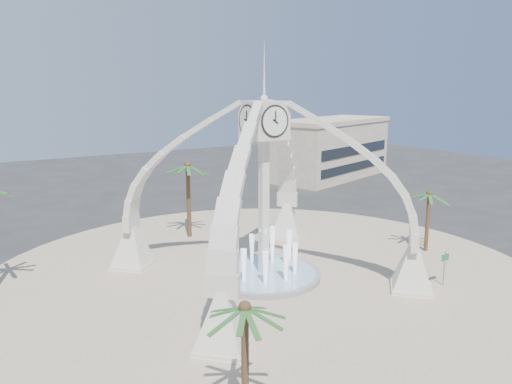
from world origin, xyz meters
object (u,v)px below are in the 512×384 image
fountain (264,274)px  street_sign (445,262)px  clock_tower (264,188)px  palm_north (188,166)px  palm_south (245,309)px  palm_east (430,195)px

fountain → street_sign: 12.29m
clock_tower → palm_north: clock_tower is taller
clock_tower → palm_south: (-8.92, -12.40, -1.69)m
clock_tower → fountain: size_ratio=2.24×
palm_east → palm_south: 25.43m
palm_north → street_sign: size_ratio=2.98×
street_sign → clock_tower: bearing=138.0°
fountain → street_sign: size_ratio=3.27×
palm_south → palm_east: bearing=23.6°
palm_east → street_sign: palm_east is taller
clock_tower → palm_south: bearing=-125.7°
clock_tower → palm_east: bearing=-8.8°
clock_tower → street_sign: (9.44, -7.74, -4.74)m
palm_east → palm_north: palm_north is taller
palm_south → street_sign: bearing=14.3°
fountain → palm_south: bearing=-125.7°
palm_south → palm_north: bearing=70.4°
palm_east → palm_north: 20.29m
palm_north → fountain: bearing=-88.3°
clock_tower → street_sign: 13.09m
palm_east → fountain: bearing=171.2°
palm_north → palm_south: (-8.56, -24.02, -1.62)m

